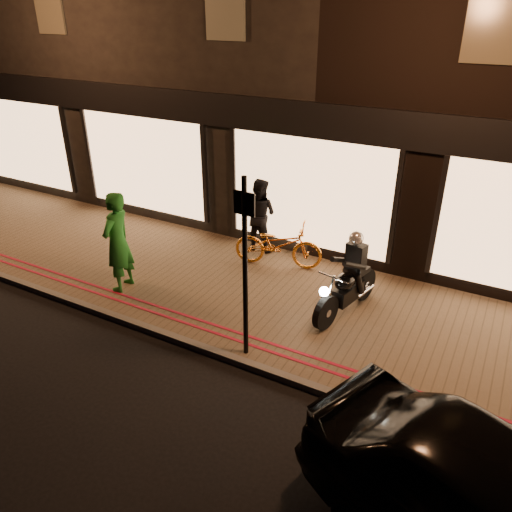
{
  "coord_description": "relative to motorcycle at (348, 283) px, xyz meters",
  "views": [
    {
      "loc": [
        3.84,
        -5.45,
        5.24
      ],
      "look_at": [
        -0.06,
        1.69,
        1.1
      ],
      "focal_mm": 35.0,
      "sensor_mm": 36.0,
      "label": 1
    }
  ],
  "objects": [
    {
      "name": "red_kerb_lines",
      "position": [
        -1.57,
        -1.64,
        -0.61
      ],
      "size": [
        50.0,
        0.26,
        0.01
      ],
      "color": "maroon",
      "rests_on": "sidewalk"
    },
    {
      "name": "person_green",
      "position": [
        -4.23,
        -1.31,
        0.39
      ],
      "size": [
        0.58,
        0.79,
        2.01
      ],
      "primitive_type": "imported",
      "rotation": [
        0.0,
        0.0,
        -1.43
      ],
      "color": "#1E7123",
      "rests_on": "sidewalk"
    },
    {
      "name": "bicycle_gold",
      "position": [
        -1.92,
        1.04,
        -0.12
      ],
      "size": [
        2.0,
        1.14,
        1.0
      ],
      "primitive_type": "imported",
      "rotation": [
        0.0,
        0.0,
        1.84
      ],
      "color": "orange",
      "rests_on": "sidewalk"
    },
    {
      "name": "sidewalk",
      "position": [
        -1.57,
        -0.19,
        -0.67
      ],
      "size": [
        50.0,
        4.0,
        0.12
      ],
      "primitive_type": "cube",
      "color": "brown",
      "rests_on": "ground"
    },
    {
      "name": "kerb_stone",
      "position": [
        -1.57,
        -2.14,
        -0.67
      ],
      "size": [
        50.0,
        0.14,
        0.12
      ],
      "primitive_type": "cube",
      "color": "#59544C",
      "rests_on": "ground"
    },
    {
      "name": "sign_post",
      "position": [
        -1.03,
        -1.94,
        1.06
      ],
      "size": [
        0.35,
        0.09,
        3.0
      ],
      "rotation": [
        0.0,
        0.0,
        -0.07
      ],
      "color": "black",
      "rests_on": "sidewalk"
    },
    {
      "name": "building_row",
      "position": [
        -1.57,
        6.8,
        3.51
      ],
      "size": [
        48.0,
        10.11,
        8.5
      ],
      "color": "black",
      "rests_on": "ground"
    },
    {
      "name": "person_dark",
      "position": [
        -2.69,
        1.59,
        0.23
      ],
      "size": [
        0.82,
        0.64,
        1.69
      ],
      "primitive_type": "imported",
      "rotation": [
        0.0,
        0.0,
        3.14
      ],
      "color": "black",
      "rests_on": "sidewalk"
    },
    {
      "name": "ground",
      "position": [
        -1.57,
        -2.19,
        -0.73
      ],
      "size": [
        90.0,
        90.0,
        0.0
      ],
      "primitive_type": "plane",
      "color": "black",
      "rests_on": "ground"
    },
    {
      "name": "motorcycle",
      "position": [
        0.0,
        0.0,
        0.0
      ],
      "size": [
        0.73,
        1.92,
        1.59
      ],
      "rotation": [
        0.0,
        0.0,
        -0.23
      ],
      "color": "black",
      "rests_on": "sidewalk"
    }
  ]
}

